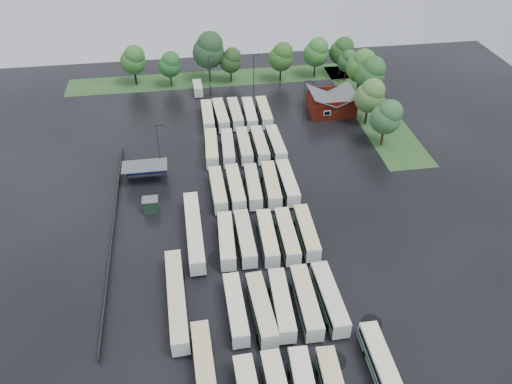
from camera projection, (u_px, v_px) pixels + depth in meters
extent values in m
plane|color=black|center=(255.00, 251.00, 78.33)|extent=(160.00, 160.00, 0.00)
cube|color=maroon|center=(331.00, 105.00, 113.83)|extent=(10.00, 8.00, 3.40)
cube|color=#4C4F51|center=(321.00, 96.00, 111.95)|extent=(5.07, 8.60, 2.19)
cube|color=#4C4F51|center=(343.00, 94.00, 112.55)|extent=(5.07, 8.60, 2.19)
cube|color=maroon|center=(337.00, 105.00, 109.35)|extent=(9.00, 0.20, 1.20)
cube|color=silver|center=(327.00, 113.00, 110.22)|extent=(1.60, 0.12, 1.20)
cylinder|color=#2D2D30|center=(125.00, 181.00, 90.54)|extent=(0.16, 0.16, 3.40)
cylinder|color=#2D2D30|center=(165.00, 177.00, 91.40)|extent=(0.16, 0.16, 3.40)
cylinder|color=#2D2D30|center=(126.00, 171.00, 93.06)|extent=(0.16, 0.16, 3.40)
cylinder|color=#2D2D30|center=(165.00, 167.00, 93.92)|extent=(0.16, 0.16, 3.40)
cube|color=#4C4F51|center=(144.00, 166.00, 91.14)|extent=(8.20, 4.20, 0.15)
cube|color=navy|center=(146.00, 169.00, 93.79)|extent=(7.60, 0.08, 2.60)
cube|color=#17301F|center=(151.00, 205.00, 85.55)|extent=(2.50, 2.00, 2.50)
cube|color=#4C4F51|center=(150.00, 199.00, 84.75)|extent=(2.70, 2.20, 0.12)
cube|color=#294F21|center=(225.00, 78.00, 129.52)|extent=(80.00, 10.00, 0.01)
cube|color=#294F21|center=(372.00, 109.00, 116.05)|extent=(10.00, 50.00, 0.01)
cube|color=#2D2D30|center=(114.00, 229.00, 81.61)|extent=(0.10, 50.00, 1.20)
cylinder|color=black|center=(246.00, 382.00, 59.94)|extent=(2.43, 0.91, 0.91)
cylinder|color=black|center=(273.00, 376.00, 60.55)|extent=(2.39, 0.90, 0.90)
cylinder|color=black|center=(298.00, 374.00, 60.78)|extent=(2.44, 0.92, 0.92)
cylinder|color=black|center=(325.00, 373.00, 60.91)|extent=(2.36, 0.89, 0.89)
cube|color=silver|center=(236.00, 309.00, 67.19)|extent=(2.45, 11.01, 2.52)
cube|color=black|center=(236.00, 306.00, 66.89)|extent=(2.50, 10.57, 0.80)
cube|color=#224B2F|center=(236.00, 311.00, 67.53)|extent=(2.49, 10.79, 0.55)
cube|color=beige|center=(235.00, 302.00, 66.40)|extent=(2.35, 10.68, 0.11)
cylinder|color=black|center=(239.00, 336.00, 65.19)|extent=(2.33, 0.88, 0.88)
cylinder|color=black|center=(233.00, 295.00, 70.72)|extent=(2.33, 0.88, 0.88)
cube|color=silver|center=(261.00, 308.00, 67.19)|extent=(2.87, 11.30, 2.57)
cube|color=black|center=(261.00, 306.00, 66.88)|extent=(2.90, 10.85, 0.82)
cube|color=#1F502E|center=(261.00, 311.00, 67.53)|extent=(2.91, 11.07, 0.56)
cube|color=beige|center=(261.00, 302.00, 66.38)|extent=(2.76, 10.96, 0.11)
cylinder|color=black|center=(266.00, 336.00, 65.15)|extent=(2.38, 0.90, 0.90)
cylinder|color=black|center=(257.00, 295.00, 70.78)|extent=(2.38, 0.90, 0.90)
cube|color=silver|center=(281.00, 304.00, 67.80)|extent=(2.73, 11.18, 2.54)
cube|color=black|center=(282.00, 302.00, 67.49)|extent=(2.76, 10.74, 0.81)
cube|color=#194929|center=(281.00, 307.00, 68.14)|extent=(2.76, 10.96, 0.56)
cube|color=beige|center=(282.00, 298.00, 67.00)|extent=(2.62, 10.84, 0.11)
cylinder|color=black|center=(286.00, 331.00, 65.78)|extent=(2.36, 0.89, 0.89)
cylinder|color=black|center=(276.00, 291.00, 71.36)|extent=(2.36, 0.89, 0.89)
cube|color=silver|center=(306.00, 301.00, 68.09)|extent=(2.60, 11.56, 2.64)
cube|color=black|center=(306.00, 299.00, 67.77)|extent=(2.65, 11.10, 0.84)
cube|color=#204F32|center=(306.00, 304.00, 68.44)|extent=(2.64, 11.33, 0.58)
cube|color=beige|center=(307.00, 295.00, 67.26)|extent=(2.50, 11.21, 0.12)
cylinder|color=black|center=(312.00, 329.00, 65.99)|extent=(2.45, 0.92, 0.92)
cylinder|color=black|center=(300.00, 288.00, 71.79)|extent=(2.45, 0.92, 0.92)
cube|color=silver|center=(329.00, 298.00, 68.53)|extent=(2.63, 11.64, 2.66)
cube|color=black|center=(330.00, 296.00, 68.20)|extent=(2.68, 11.18, 0.85)
cube|color=#1D4C2A|center=(329.00, 301.00, 68.88)|extent=(2.67, 11.41, 0.58)
cube|color=beige|center=(330.00, 291.00, 67.69)|extent=(2.52, 11.29, 0.12)
cylinder|color=black|center=(336.00, 326.00, 66.41)|extent=(2.47, 0.93, 0.93)
cylinder|color=black|center=(322.00, 285.00, 72.25)|extent=(2.47, 0.93, 0.93)
cube|color=silver|center=(226.00, 240.00, 77.94)|extent=(2.80, 11.20, 2.55)
cube|color=black|center=(226.00, 238.00, 77.64)|extent=(2.83, 10.76, 0.81)
cube|color=#164728|center=(227.00, 243.00, 78.28)|extent=(2.83, 10.98, 0.56)
cube|color=beige|center=(226.00, 234.00, 77.14)|extent=(2.69, 10.86, 0.11)
cylinder|color=black|center=(229.00, 262.00, 75.92)|extent=(2.36, 0.89, 0.89)
cylinder|color=black|center=(224.00, 231.00, 81.51)|extent=(2.36, 0.89, 0.89)
cube|color=silver|center=(245.00, 238.00, 78.37)|extent=(2.33, 11.11, 2.55)
cube|color=black|center=(245.00, 235.00, 78.06)|extent=(2.39, 10.67, 0.81)
cube|color=#184626|center=(245.00, 240.00, 78.70)|extent=(2.38, 10.89, 0.56)
cube|color=beige|center=(245.00, 232.00, 77.57)|extent=(2.24, 10.78, 0.11)
cylinder|color=black|center=(248.00, 260.00, 76.34)|extent=(2.36, 0.89, 0.89)
cylinder|color=black|center=(242.00, 229.00, 81.93)|extent=(2.36, 0.89, 0.89)
cube|color=silver|center=(268.00, 237.00, 78.49)|extent=(2.60, 11.07, 2.52)
cube|color=black|center=(268.00, 235.00, 78.19)|extent=(2.64, 10.63, 0.81)
cube|color=#204C30|center=(267.00, 240.00, 78.83)|extent=(2.64, 10.85, 0.56)
cube|color=beige|center=(268.00, 231.00, 77.70)|extent=(2.50, 10.74, 0.11)
cylinder|color=black|center=(271.00, 259.00, 76.49)|extent=(2.34, 0.88, 0.88)
cylinder|color=black|center=(264.00, 229.00, 82.03)|extent=(2.34, 0.88, 0.88)
cube|color=silver|center=(287.00, 236.00, 78.76)|extent=(2.49, 11.21, 2.56)
cube|color=black|center=(287.00, 233.00, 78.45)|extent=(2.54, 10.77, 0.82)
cube|color=#274D33|center=(287.00, 238.00, 79.10)|extent=(2.53, 10.99, 0.56)
cube|color=beige|center=(287.00, 229.00, 77.96)|extent=(2.39, 10.88, 0.11)
cylinder|color=black|center=(291.00, 257.00, 76.73)|extent=(2.38, 0.89, 0.89)
cylinder|color=black|center=(282.00, 227.00, 82.35)|extent=(2.38, 0.89, 0.89)
cube|color=silver|center=(307.00, 232.00, 79.45)|extent=(2.60, 11.14, 2.54)
cube|color=black|center=(307.00, 230.00, 79.14)|extent=(2.64, 10.69, 0.81)
cube|color=#214F31|center=(306.00, 235.00, 79.79)|extent=(2.64, 10.92, 0.56)
cube|color=beige|center=(307.00, 226.00, 78.65)|extent=(2.49, 10.80, 0.11)
cylinder|color=black|center=(311.00, 253.00, 77.43)|extent=(2.35, 0.89, 0.89)
cylinder|color=black|center=(301.00, 224.00, 83.01)|extent=(2.35, 0.89, 0.89)
cube|color=silver|center=(218.00, 189.00, 88.42)|extent=(2.54, 11.15, 2.55)
cube|color=black|center=(218.00, 187.00, 88.11)|extent=(2.59, 10.71, 0.81)
cube|color=#164424|center=(218.00, 192.00, 88.76)|extent=(2.59, 10.93, 0.56)
cube|color=beige|center=(217.00, 184.00, 87.62)|extent=(2.44, 10.82, 0.11)
cylinder|color=black|center=(220.00, 208.00, 86.39)|extent=(2.36, 0.89, 0.89)
cylinder|color=black|center=(216.00, 184.00, 91.98)|extent=(2.36, 0.89, 0.89)
cube|color=silver|center=(235.00, 188.00, 88.78)|extent=(2.54, 11.47, 2.62)
cube|color=black|center=(235.00, 185.00, 88.46)|extent=(2.59, 11.01, 0.84)
cube|color=#173F22|center=(235.00, 190.00, 89.13)|extent=(2.58, 11.24, 0.58)
cube|color=beige|center=(235.00, 181.00, 87.96)|extent=(2.44, 11.12, 0.11)
cylinder|color=black|center=(238.00, 206.00, 86.70)|extent=(2.43, 0.91, 0.91)
cylinder|color=black|center=(233.00, 182.00, 92.45)|extent=(2.43, 0.91, 0.91)
cube|color=silver|center=(253.00, 186.00, 89.21)|extent=(2.73, 11.09, 2.52)
cube|color=black|center=(253.00, 184.00, 88.91)|extent=(2.77, 10.66, 0.81)
cube|color=#255030|center=(253.00, 189.00, 89.55)|extent=(2.77, 10.87, 0.56)
cube|color=beige|center=(253.00, 180.00, 88.42)|extent=(2.62, 10.76, 0.11)
cylinder|color=black|center=(256.00, 204.00, 87.21)|extent=(2.34, 0.88, 0.88)
cylinder|color=black|center=(250.00, 180.00, 92.75)|extent=(2.34, 0.88, 0.88)
cube|color=silver|center=(271.00, 185.00, 89.44)|extent=(2.90, 11.61, 2.64)
cube|color=black|center=(271.00, 182.00, 89.12)|extent=(2.94, 11.15, 0.84)
cube|color=#154324|center=(271.00, 187.00, 89.79)|extent=(2.94, 11.38, 0.58)
cube|color=beige|center=(271.00, 179.00, 88.61)|extent=(2.79, 11.26, 0.12)
cylinder|color=black|center=(275.00, 203.00, 87.34)|extent=(2.45, 0.92, 0.92)
cylinder|color=black|center=(267.00, 179.00, 93.14)|extent=(2.45, 0.92, 0.92)
cube|color=silver|center=(288.00, 182.00, 90.03)|extent=(2.39, 11.40, 2.61)
cube|color=black|center=(288.00, 180.00, 89.71)|extent=(2.45, 10.94, 0.84)
cube|color=#20402B|center=(287.00, 185.00, 90.38)|extent=(2.44, 11.17, 0.57)
cube|color=#EBE5C7|center=(288.00, 176.00, 89.21)|extent=(2.30, 11.06, 0.11)
cylinder|color=black|center=(291.00, 200.00, 87.96)|extent=(2.42, 0.91, 0.91)
cylinder|color=black|center=(283.00, 177.00, 93.69)|extent=(2.42, 0.91, 0.91)
cube|color=silver|center=(212.00, 148.00, 99.23)|extent=(2.86, 11.49, 2.61)
cube|color=black|center=(211.00, 146.00, 98.91)|extent=(2.90, 11.04, 0.84)
cube|color=#1F4B2E|center=(212.00, 151.00, 99.57)|extent=(2.90, 11.26, 0.57)
cube|color=beige|center=(211.00, 142.00, 98.41)|extent=(2.75, 11.14, 0.11)
cylinder|color=black|center=(213.00, 164.00, 97.15)|extent=(2.42, 0.91, 0.91)
cylinder|color=black|center=(210.00, 144.00, 102.89)|extent=(2.42, 0.91, 0.91)
cube|color=silver|center=(228.00, 148.00, 99.47)|extent=(2.84, 11.13, 2.53)
cube|color=black|center=(228.00, 146.00, 99.17)|extent=(2.87, 10.69, 0.81)
cube|color=#1E4028|center=(228.00, 150.00, 99.81)|extent=(2.87, 10.91, 0.56)
cube|color=beige|center=(228.00, 142.00, 98.68)|extent=(2.73, 10.79, 0.11)
cylinder|color=black|center=(230.00, 163.00, 97.46)|extent=(2.34, 0.88, 0.88)
cylinder|color=black|center=(226.00, 144.00, 103.01)|extent=(2.34, 0.88, 0.88)
cube|color=silver|center=(244.00, 146.00, 100.05)|extent=(2.40, 11.07, 2.53)
cube|color=black|center=(244.00, 144.00, 99.75)|extent=(2.45, 10.62, 0.81)
cube|color=#1B502A|center=(244.00, 148.00, 100.39)|extent=(2.45, 10.85, 0.56)
cube|color=beige|center=(244.00, 140.00, 99.26)|extent=(2.31, 10.73, 0.11)
cylinder|color=black|center=(247.00, 161.00, 98.04)|extent=(2.35, 0.88, 0.88)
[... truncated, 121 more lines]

